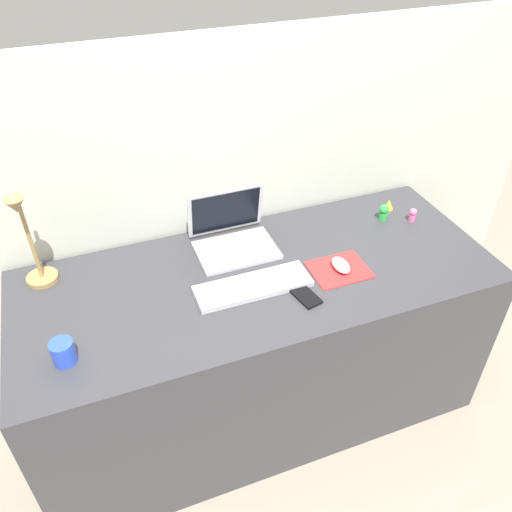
# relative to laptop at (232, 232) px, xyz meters

# --- Properties ---
(ground_plane) EXTENTS (6.00, 6.00, 0.00)m
(ground_plane) POSITION_rel_laptop_xyz_m (0.03, -0.21, -0.79)
(ground_plane) COLOR gray
(back_wall) EXTENTS (2.95, 0.05, 1.49)m
(back_wall) POSITION_rel_laptop_xyz_m (0.03, 0.18, -0.05)
(back_wall) COLOR beige
(back_wall) RESTS_ON ground_plane
(desk) EXTENTS (1.75, 0.70, 0.74)m
(desk) POSITION_rel_laptop_xyz_m (0.03, -0.21, -0.42)
(desk) COLOR #38383D
(desk) RESTS_ON ground_plane
(laptop) EXTENTS (0.30, 0.25, 0.21)m
(laptop) POSITION_rel_laptop_xyz_m (0.00, 0.00, 0.00)
(laptop) COLOR silver
(laptop) RESTS_ON desk
(keyboard) EXTENTS (0.41, 0.13, 0.02)m
(keyboard) POSITION_rel_laptop_xyz_m (-0.02, -0.28, -0.04)
(keyboard) COLOR silver
(keyboard) RESTS_ON desk
(mousepad) EXTENTS (0.21, 0.17, 0.00)m
(mousepad) POSITION_rel_laptop_xyz_m (0.31, -0.29, -0.05)
(mousepad) COLOR red
(mousepad) RESTS_ON desk
(mouse) EXTENTS (0.06, 0.10, 0.03)m
(mouse) POSITION_rel_laptop_xyz_m (0.32, -0.29, -0.03)
(mouse) COLOR silver
(mouse) RESTS_ON mousepad
(cell_phone) EXTENTS (0.09, 0.14, 0.01)m
(cell_phone) POSITION_rel_laptop_xyz_m (0.14, -0.38, -0.05)
(cell_phone) COLOR black
(cell_phone) RESTS_ON desk
(desk_lamp) EXTENTS (0.11, 0.16, 0.38)m
(desk_lamp) POSITION_rel_laptop_xyz_m (-0.70, 0.01, 0.13)
(desk_lamp) COLOR #A5844C
(desk_lamp) RESTS_ON desk
(coffee_mug) EXTENTS (0.07, 0.07, 0.08)m
(coffee_mug) POSITION_rel_laptop_xyz_m (-0.66, -0.38, -0.02)
(coffee_mug) COLOR blue
(coffee_mug) RESTS_ON desk
(toy_figurine_green) EXTENTS (0.04, 0.04, 0.07)m
(toy_figurine_green) POSITION_rel_laptop_xyz_m (0.64, -0.06, -0.02)
(toy_figurine_green) COLOR green
(toy_figurine_green) RESTS_ON desk
(toy_figurine_pink) EXTENTS (0.03, 0.03, 0.06)m
(toy_figurine_pink) POSITION_rel_laptop_xyz_m (0.75, -0.11, -0.02)
(toy_figurine_pink) COLOR pink
(toy_figurine_pink) RESTS_ON desk
(toy_figurine_yellow) EXTENTS (0.04, 0.04, 0.04)m
(toy_figurine_yellow) POSITION_rel_laptop_xyz_m (0.71, 0.00, -0.03)
(toy_figurine_yellow) COLOR yellow
(toy_figurine_yellow) RESTS_ON desk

